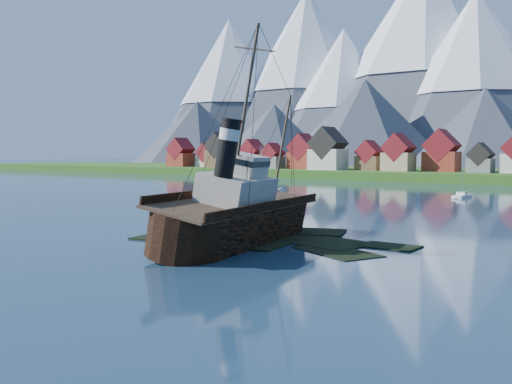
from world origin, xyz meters
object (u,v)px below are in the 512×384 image
Objects in this scene: sailboat_a at (260,194)px; sailboat_c at (262,189)px; tugboat_wreck at (244,214)px; sailboat_f at (462,197)px.

sailboat_a is 0.97× the size of sailboat_c.
tugboat_wreck reaches higher than sailboat_f.
sailboat_c is at bearing -176.70° from sailboat_f.
sailboat_c is at bearing 114.80° from tugboat_wreck.
sailboat_a reaches higher than sailboat_f.
sailboat_c reaches higher than sailboat_f.
sailboat_f is (51.13, 4.07, -0.05)m from sailboat_c.
sailboat_c reaches higher than sailboat_a.
sailboat_a is 18.33m from sailboat_c.
sailboat_c is (-49.86, 73.39, -2.79)m from tugboat_wreck.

